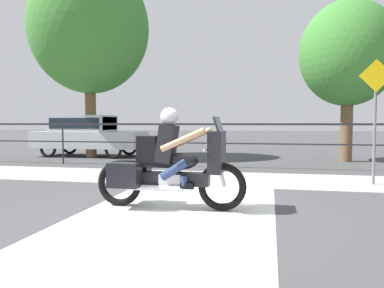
{
  "coord_description": "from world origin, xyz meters",
  "views": [
    {
      "loc": [
        1.52,
        -5.43,
        1.33
      ],
      "look_at": [
        -0.04,
        1.94,
        0.91
      ],
      "focal_mm": 35.0,
      "sensor_mm": 36.0,
      "label": 1
    }
  ],
  "objects_px": {
    "tree_behind_sign": "(348,54)",
    "tree_behind_car": "(89,28)",
    "parked_car": "(87,133)",
    "street_sign": "(375,107)",
    "motorcycle": "(169,164)"
  },
  "relations": [
    {
      "from": "tree_behind_sign",
      "to": "tree_behind_car",
      "type": "height_order",
      "value": "tree_behind_car"
    },
    {
      "from": "parked_car",
      "to": "tree_behind_sign",
      "type": "bearing_deg",
      "value": -0.6
    },
    {
      "from": "tree_behind_car",
      "to": "tree_behind_sign",
      "type": "bearing_deg",
      "value": 2.62
    },
    {
      "from": "parked_car",
      "to": "street_sign",
      "type": "bearing_deg",
      "value": -28.84
    },
    {
      "from": "parked_car",
      "to": "tree_behind_sign",
      "type": "relative_size",
      "value": 0.79
    },
    {
      "from": "street_sign",
      "to": "tree_behind_sign",
      "type": "bearing_deg",
      "value": 85.81
    },
    {
      "from": "motorcycle",
      "to": "tree_behind_car",
      "type": "relative_size",
      "value": 0.32
    },
    {
      "from": "motorcycle",
      "to": "tree_behind_sign",
      "type": "xyz_separation_m",
      "value": [
        4.1,
        8.1,
        2.99
      ]
    },
    {
      "from": "motorcycle",
      "to": "street_sign",
      "type": "height_order",
      "value": "street_sign"
    },
    {
      "from": "motorcycle",
      "to": "street_sign",
      "type": "distance_m",
      "value": 4.92
    },
    {
      "from": "tree_behind_car",
      "to": "motorcycle",
      "type": "bearing_deg",
      "value": -55.76
    },
    {
      "from": "tree_behind_car",
      "to": "street_sign",
      "type": "bearing_deg",
      "value": -27.29
    },
    {
      "from": "motorcycle",
      "to": "tree_behind_sign",
      "type": "distance_m",
      "value": 9.55
    },
    {
      "from": "parked_car",
      "to": "tree_behind_car",
      "type": "xyz_separation_m",
      "value": [
        0.41,
        -0.49,
        3.98
      ]
    },
    {
      "from": "tree_behind_car",
      "to": "parked_car",
      "type": "bearing_deg",
      "value": 129.63
    }
  ]
}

